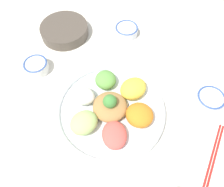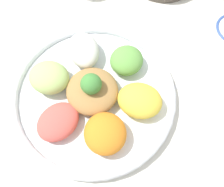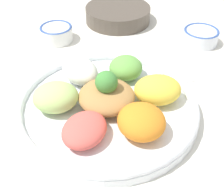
# 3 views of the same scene
# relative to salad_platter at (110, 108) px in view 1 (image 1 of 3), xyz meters

# --- Properties ---
(ground_plane) EXTENTS (2.40, 2.40, 0.00)m
(ground_plane) POSITION_rel_salad_platter_xyz_m (0.00, -0.02, -0.03)
(ground_plane) COLOR silver
(salad_platter) EXTENTS (0.40, 0.40, 0.11)m
(salad_platter) POSITION_rel_salad_platter_xyz_m (0.00, 0.00, 0.00)
(salad_platter) COLOR white
(salad_platter) RESTS_ON ground_plane
(sauce_bowl_red) EXTENTS (0.10, 0.10, 0.04)m
(sauce_bowl_red) POSITION_rel_salad_platter_xyz_m (-0.39, 0.13, -0.00)
(sauce_bowl_red) COLOR white
(sauce_bowl_red) RESTS_ON ground_plane
(sauce_bowl_dark) EXTENTS (0.10, 0.10, 0.04)m
(sauce_bowl_dark) POSITION_rel_salad_platter_xyz_m (0.02, 0.38, -0.01)
(sauce_bowl_dark) COLOR white
(sauce_bowl_dark) RESTS_ON ground_plane
(rice_bowl_plain) EXTENTS (0.10, 0.10, 0.05)m
(rice_bowl_plain) POSITION_rel_salad_platter_xyz_m (-0.24, -0.27, -0.00)
(rice_bowl_plain) COLOR white
(rice_bowl_plain) RESTS_ON ground_plane
(side_serving_bowl) EXTENTS (0.22, 0.22, 0.05)m
(side_serving_bowl) POSITION_rel_salad_platter_xyz_m (-0.43, -0.15, -0.00)
(side_serving_bowl) COLOR #51473D
(side_serving_bowl) RESTS_ON ground_plane
(chopsticks_pair_near) EXTENTS (0.21, 0.16, 0.01)m
(chopsticks_pair_near) POSITION_rel_salad_platter_xyz_m (0.22, 0.32, -0.02)
(chopsticks_pair_near) COLOR red
(chopsticks_pair_near) RESTS_ON ground_plane
(serving_spoon_main) EXTENTS (0.10, 0.11, 0.01)m
(serving_spoon_main) POSITION_rel_salad_platter_xyz_m (-0.20, 0.16, -0.03)
(serving_spoon_main) COLOR white
(serving_spoon_main) RESTS_ON ground_plane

